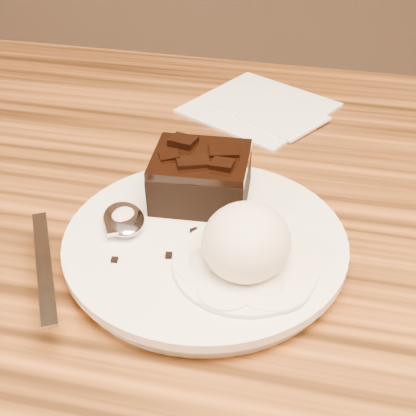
% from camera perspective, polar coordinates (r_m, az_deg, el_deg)
% --- Properties ---
extents(plate, '(0.23, 0.23, 0.02)m').
position_cam_1_polar(plate, '(0.49, -0.26, -3.59)').
color(plate, white).
rests_on(plate, dining_table).
extents(brownie, '(0.08, 0.07, 0.04)m').
position_cam_1_polar(brownie, '(0.52, -0.68, 2.60)').
color(brownie, black).
rests_on(brownie, plate).
extents(ice_cream_scoop, '(0.07, 0.07, 0.05)m').
position_cam_1_polar(ice_cream_scoop, '(0.44, 3.62, -3.20)').
color(ice_cream_scoop, silver).
rests_on(ice_cream_scoop, plate).
extents(melt_puddle, '(0.11, 0.11, 0.00)m').
position_cam_1_polar(melt_puddle, '(0.46, 3.52, -5.33)').
color(melt_puddle, white).
rests_on(melt_puddle, plate).
extents(spoon, '(0.12, 0.18, 0.01)m').
position_cam_1_polar(spoon, '(0.50, -7.90, -1.16)').
color(spoon, silver).
rests_on(spoon, plate).
extents(napkin, '(0.19, 0.19, 0.01)m').
position_cam_1_polar(napkin, '(0.72, 4.80, 9.44)').
color(napkin, white).
rests_on(napkin, dining_table).
extents(crumb_a, '(0.01, 0.01, 0.00)m').
position_cam_1_polar(crumb_a, '(0.47, 2.85, -4.12)').
color(crumb_a, black).
rests_on(crumb_a, plate).
extents(crumb_b, '(0.01, 0.01, 0.00)m').
position_cam_1_polar(crumb_b, '(0.47, -8.75, -4.82)').
color(crumb_b, black).
rests_on(crumb_b, plate).
extents(crumb_c, '(0.01, 0.01, 0.00)m').
position_cam_1_polar(crumb_c, '(0.49, -1.31, -2.15)').
color(crumb_c, black).
rests_on(crumb_c, plate).
extents(crumb_d, '(0.01, 0.01, 0.00)m').
position_cam_1_polar(crumb_d, '(0.46, -3.70, -4.46)').
color(crumb_d, black).
rests_on(crumb_d, plate).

